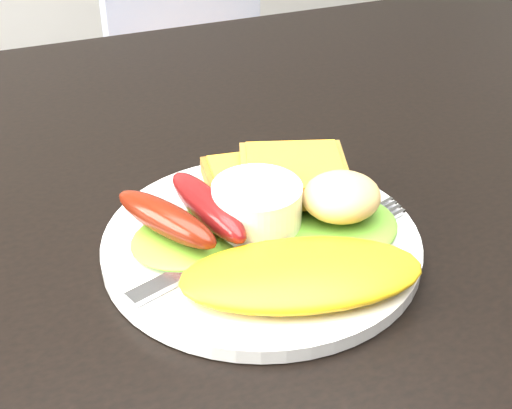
# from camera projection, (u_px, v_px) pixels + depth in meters

# --- Properties ---
(dining_table) EXTENTS (1.20, 0.80, 0.04)m
(dining_table) POSITION_uv_depth(u_px,v_px,m) (269.00, 215.00, 0.57)
(dining_table) COLOR black
(dining_table) RESTS_ON ground
(dining_chair) EXTENTS (0.43, 0.43, 0.04)m
(dining_chair) POSITION_uv_depth(u_px,v_px,m) (211.00, 85.00, 1.48)
(dining_chair) COLOR #A56D55
(dining_chair) RESTS_ON ground
(plate) EXTENTS (0.22, 0.22, 0.01)m
(plate) POSITION_uv_depth(u_px,v_px,m) (261.00, 243.00, 0.50)
(plate) COLOR white
(plate) RESTS_ON dining_table
(lettuce_left) EXTENTS (0.08, 0.08, 0.01)m
(lettuce_left) POSITION_uv_depth(u_px,v_px,m) (185.00, 240.00, 0.48)
(lettuce_left) COLOR #4E8A1C
(lettuce_left) RESTS_ON plate
(lettuce_right) EXTENTS (0.11, 0.11, 0.01)m
(lettuce_right) POSITION_uv_depth(u_px,v_px,m) (339.00, 226.00, 0.50)
(lettuce_right) COLOR #338522
(lettuce_right) RESTS_ON plate
(omelette) EXTENTS (0.17, 0.11, 0.02)m
(omelette) POSITION_uv_depth(u_px,v_px,m) (302.00, 274.00, 0.44)
(omelette) COLOR orange
(omelette) RESTS_ON plate
(sausage_a) EXTENTS (0.06, 0.09, 0.02)m
(sausage_a) POSITION_uv_depth(u_px,v_px,m) (166.00, 219.00, 0.48)
(sausage_a) COLOR #611206
(sausage_a) RESTS_ON lettuce_left
(sausage_b) EXTENTS (0.04, 0.10, 0.02)m
(sausage_b) POSITION_uv_depth(u_px,v_px,m) (207.00, 206.00, 0.49)
(sausage_b) COLOR maroon
(sausage_b) RESTS_ON lettuce_left
(ramekin) EXTENTS (0.08, 0.08, 0.04)m
(ramekin) POSITION_uv_depth(u_px,v_px,m) (257.00, 209.00, 0.49)
(ramekin) COLOR white
(ramekin) RESTS_ON plate
(toast_a) EXTENTS (0.09, 0.09, 0.01)m
(toast_a) POSITION_uv_depth(u_px,v_px,m) (258.00, 183.00, 0.54)
(toast_a) COLOR brown
(toast_a) RESTS_ON plate
(toast_b) EXTENTS (0.10, 0.10, 0.01)m
(toast_b) POSITION_uv_depth(u_px,v_px,m) (294.00, 174.00, 0.53)
(toast_b) COLOR olive
(toast_b) RESTS_ON toast_a
(potato_salad) EXTENTS (0.06, 0.06, 0.03)m
(potato_salad) POSITION_uv_depth(u_px,v_px,m) (341.00, 197.00, 0.49)
(potato_salad) COLOR beige
(potato_salad) RESTS_ON lettuce_right
(fork) EXTENTS (0.15, 0.06, 0.00)m
(fork) POSITION_uv_depth(u_px,v_px,m) (230.00, 250.00, 0.48)
(fork) COLOR #ADAFB7
(fork) RESTS_ON plate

